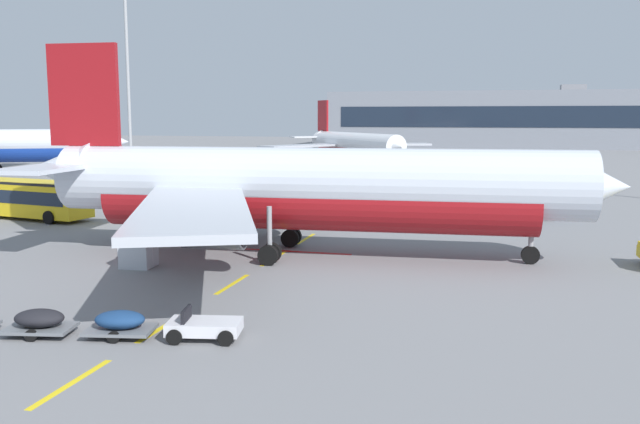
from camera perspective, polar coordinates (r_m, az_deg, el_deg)
name	(u,v)px	position (r m, az deg, el deg)	size (l,w,h in m)	color
ground	(632,221)	(57.16, 24.71, -0.70)	(400.00, 400.00, 0.00)	slate
apron_paint_markings	(342,216)	(54.36, 1.86, -0.38)	(8.00, 94.58, 0.01)	yellow
airliner_foreground	(305,187)	(38.63, -1.28, 2.09)	(34.82, 34.53, 12.20)	silver
airliner_mid_left	(2,145)	(105.87, -25.11, 5.09)	(32.93, 31.18, 12.10)	silver
airliner_far_center	(353,145)	(107.88, 2.78, 5.63)	(25.02, 27.10, 10.67)	white
apron_shuttle_bus	(23,196)	(58.03, -23.64, 1.22)	(12.31, 4.72, 3.00)	yellow
fuel_service_truck	(506,195)	(56.76, 15.31, 1.37)	(7.28, 5.50, 3.14)	black
baggage_train	(80,322)	(26.47, -19.46, -8.70)	(11.66, 3.79, 1.14)	silver
uld_cargo_container	(138,252)	(37.37, -14.99, -3.28)	(1.73, 1.69, 1.60)	#B7BCC6
apron_light_mast_near	(127,55)	(77.90, -15.87, 12.53)	(1.80, 1.80, 23.03)	slate
terminal_satellite	(514,119)	(184.49, 15.95, 7.47)	(94.12, 23.08, 15.84)	gray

